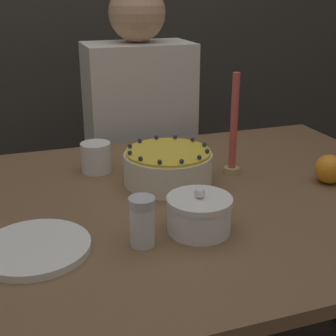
# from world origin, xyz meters

# --- Properties ---
(dining_table) EXTENTS (1.61, 0.98, 0.72)m
(dining_table) POSITION_xyz_m (0.00, 0.00, 0.63)
(dining_table) COLOR brown
(dining_table) RESTS_ON ground_plane
(cake) EXTENTS (0.24, 0.24, 0.10)m
(cake) POSITION_xyz_m (0.12, 0.11, 0.77)
(cake) COLOR #EFE5CC
(cake) RESTS_ON dining_table
(sugar_bowl) EXTENTS (0.14, 0.14, 0.10)m
(sugar_bowl) POSITION_xyz_m (0.09, -0.18, 0.76)
(sugar_bowl) COLOR white
(sugar_bowl) RESTS_ON dining_table
(sugar_shaker) EXTENTS (0.06, 0.06, 0.11)m
(sugar_shaker) POSITION_xyz_m (-0.04, -0.19, 0.78)
(sugar_shaker) COLOR white
(sugar_shaker) RESTS_ON dining_table
(plate_stack) EXTENTS (0.23, 0.23, 0.02)m
(plate_stack) POSITION_xyz_m (-0.25, -0.15, 0.73)
(plate_stack) COLOR white
(plate_stack) RESTS_ON dining_table
(candle) EXTENTS (0.04, 0.04, 0.29)m
(candle) POSITION_xyz_m (0.31, 0.11, 0.84)
(candle) COLOR tan
(candle) RESTS_ON dining_table
(cup) EXTENTS (0.09, 0.09, 0.09)m
(cup) POSITION_xyz_m (-0.05, 0.25, 0.77)
(cup) COLOR white
(cup) RESTS_ON dining_table
(orange_fruit_0) EXTENTS (0.08, 0.08, 0.08)m
(orange_fruit_0) POSITION_xyz_m (0.53, -0.04, 0.76)
(orange_fruit_0) COLOR orange
(orange_fruit_0) RESTS_ON dining_table
(person_man_blue_shirt) EXTENTS (0.40, 0.34, 1.24)m
(person_man_blue_shirt) POSITION_xyz_m (0.20, 0.69, 0.54)
(person_man_blue_shirt) COLOR #2D2D38
(person_man_blue_shirt) RESTS_ON ground_plane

